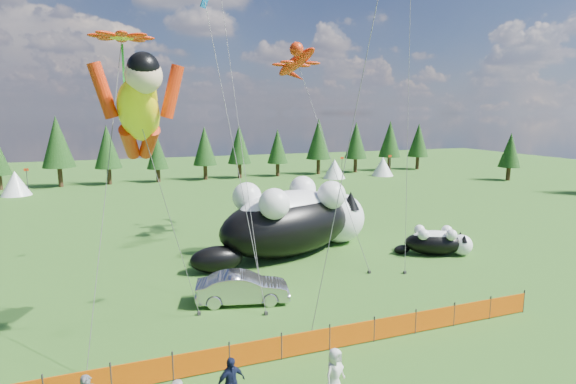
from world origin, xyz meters
name	(u,v)px	position (x,y,z in m)	size (l,w,h in m)	color
ground	(281,321)	(0.00, 0.00, 0.00)	(160.00, 160.00, 0.00)	#11390A
safety_fence	(306,343)	(0.00, -3.00, 0.50)	(22.06, 0.06, 1.10)	#262626
tree_line	(173,152)	(0.00, 45.00, 4.00)	(90.00, 4.00, 8.00)	black
festival_tents	(261,172)	(11.00, 40.00, 1.40)	(50.00, 3.20, 2.80)	white
cat_large	(295,219)	(4.22, 9.23, 2.31)	(13.09, 7.71, 4.87)	black
cat_small	(437,242)	(12.90, 5.65, 0.88)	(4.86, 3.21, 1.86)	black
car	(243,288)	(-1.07, 2.60, 0.75)	(1.59, 4.55, 1.50)	#BAB9BF
spectator_c	(231,383)	(-3.43, -5.13, 0.86)	(1.01, 0.52, 1.72)	#121833
spectator_e	(335,373)	(-0.10, -5.71, 0.84)	(0.82, 0.53, 1.67)	silver
superhero_kite	(139,113)	(-5.57, -0.63, 9.24)	(4.81, 5.19, 11.65)	yellow
gecko_kite	(296,62)	(5.47, 12.40, 12.71)	(4.46, 11.75, 15.16)	red
flower_kite	(122,41)	(-5.99, 1.22, 11.94)	(3.39, 4.44, 12.45)	red
diamond_kite_a	(209,20)	(-1.61, 6.72, 14.00)	(1.72, 6.77, 16.20)	#0C65B6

